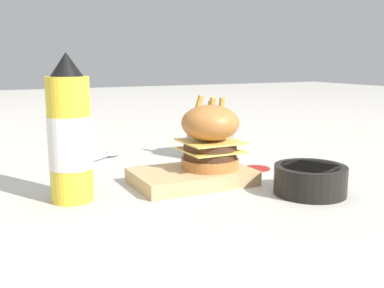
{
  "coord_description": "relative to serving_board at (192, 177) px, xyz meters",
  "views": [
    {
      "loc": [
        0.33,
        0.78,
        0.23
      ],
      "look_at": [
        -0.04,
        0.03,
        0.08
      ],
      "focal_mm": 42.0,
      "sensor_mm": 36.0,
      "label": 1
    }
  ],
  "objects": [
    {
      "name": "ground_plane",
      "position": [
        0.04,
        -0.03,
        -0.01
      ],
      "size": [
        6.0,
        6.0,
        0.0
      ],
      "primitive_type": "plane",
      "color": "#B7B2A8"
    },
    {
      "name": "serving_board",
      "position": [
        0.0,
        0.0,
        0.0
      ],
      "size": [
        0.22,
        0.14,
        0.03
      ],
      "color": "tan",
      "rests_on": "ground_plane"
    },
    {
      "name": "burger",
      "position": [
        -0.04,
        0.0,
        0.08
      ],
      "size": [
        0.11,
        0.11,
        0.12
      ],
      "color": "#AD6B33",
      "rests_on": "serving_board"
    },
    {
      "name": "ketchup_bottle",
      "position": [
        0.23,
        0.0,
        0.1
      ],
      "size": [
        0.07,
        0.07,
        0.25
      ],
      "color": "yellow",
      "rests_on": "ground_plane"
    },
    {
      "name": "fries_basket",
      "position": [
        -0.15,
        -0.2,
        0.03
      ],
      "size": [
        0.11,
        0.11,
        0.15
      ],
      "color": "slate",
      "rests_on": "ground_plane"
    },
    {
      "name": "side_bowl",
      "position": [
        -0.16,
        0.15,
        0.01
      ],
      "size": [
        0.13,
        0.13,
        0.05
      ],
      "color": "black",
      "rests_on": "ground_plane"
    },
    {
      "name": "spoon",
      "position": [
        0.08,
        -0.3,
        -0.01
      ],
      "size": [
        0.13,
        0.11,
        0.01
      ],
      "rotation": [
        0.0,
        0.0,
        3.81
      ],
      "color": "#B2B2B7",
      "rests_on": "ground_plane"
    },
    {
      "name": "ketchup_puddle",
      "position": [
        -0.18,
        -0.04,
        -0.01
      ],
      "size": [
        0.06,
        0.06,
        0.0
      ],
      "color": "#9E140F",
      "rests_on": "ground_plane"
    }
  ]
}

